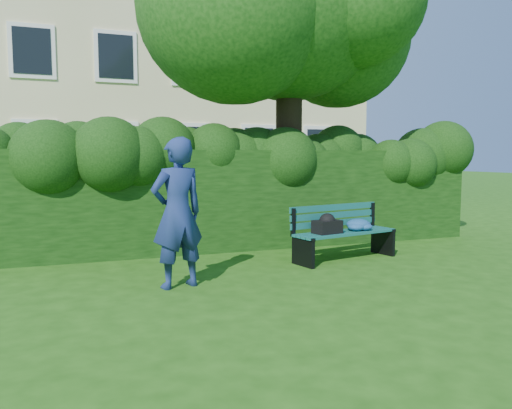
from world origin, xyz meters
name	(u,v)px	position (x,y,z in m)	size (l,w,h in m)	color
ground	(271,274)	(0.00, 0.00, 0.00)	(80.00, 80.00, 0.00)	#1E4D0F
apartment_building	(138,47)	(0.00, 13.99, 6.00)	(16.00, 8.08, 12.00)	#CFC48B
hedge	(226,199)	(0.00, 2.20, 0.90)	(10.00, 1.00, 1.80)	black
tree	(285,1)	(1.30, 2.50, 4.64)	(5.71, 4.47, 6.77)	black
park_bench	(344,229)	(1.50, 0.52, 0.50)	(1.91, 0.93, 0.89)	#105447
man_reading	(177,213)	(-1.40, -0.27, 0.97)	(0.70, 0.46, 1.93)	navy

